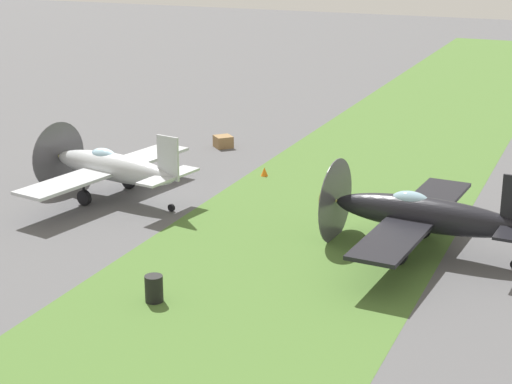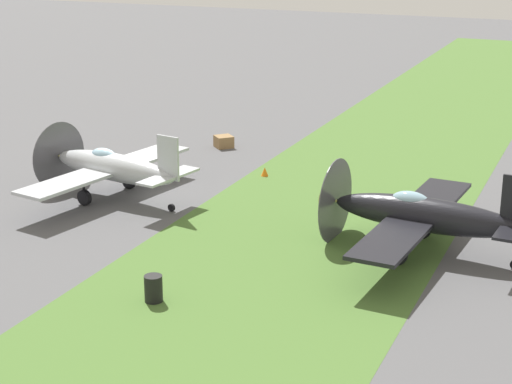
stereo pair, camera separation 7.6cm
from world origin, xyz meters
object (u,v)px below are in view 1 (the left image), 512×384
object	(u,v)px
airplane_lead	(112,167)
fuel_drum	(154,289)
supply_crate	(223,142)
runway_marker_cone	(264,172)
airplane_wingman	(422,214)

from	to	relation	value
airplane_lead	fuel_drum	size ratio (longest dim) A/B	10.84
airplane_lead	supply_crate	world-z (taller)	airplane_lead
fuel_drum	runway_marker_cone	distance (m)	14.85
fuel_drum	supply_crate	size ratio (longest dim) A/B	1.00
supply_crate	runway_marker_cone	size ratio (longest dim) A/B	2.05
fuel_drum	airplane_wingman	bearing A→B (deg)	-42.30
airplane_lead	airplane_wingman	distance (m)	14.20
airplane_lead	supply_crate	bearing A→B (deg)	6.23
fuel_drum	runway_marker_cone	world-z (taller)	fuel_drum
fuel_drum	runway_marker_cone	size ratio (longest dim) A/B	2.05
supply_crate	runway_marker_cone	world-z (taller)	supply_crate
supply_crate	runway_marker_cone	xyz separation A→B (m)	(-4.22, -4.20, -0.10)
airplane_wingman	runway_marker_cone	distance (m)	11.62
airplane_wingman	supply_crate	distance (m)	17.51
airplane_lead	fuel_drum	distance (m)	11.41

